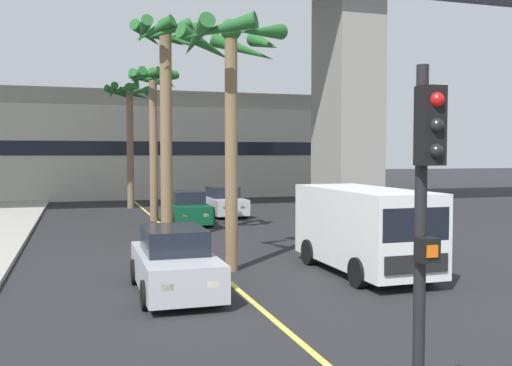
% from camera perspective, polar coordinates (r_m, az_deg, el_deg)
% --- Properties ---
extents(lane_stripe_center, '(0.14, 56.00, 0.01)m').
position_cam_1_polar(lane_stripe_center, '(22.55, -7.57, -5.57)').
color(lane_stripe_center, '#DBCC4C').
rests_on(lane_stripe_center, ground).
extents(pier_building_backdrop, '(34.34, 8.04, 7.90)m').
position_cam_1_polar(pier_building_backdrop, '(45.77, -12.57, 3.58)').
color(pier_building_backdrop, beige).
rests_on(pier_building_backdrop, ground).
extents(car_queue_front, '(1.85, 4.11, 1.56)m').
position_cam_1_polar(car_queue_front, '(14.01, -8.04, -7.84)').
color(car_queue_front, '#B7BABF').
rests_on(car_queue_front, ground).
extents(car_queue_second, '(1.92, 4.14, 1.56)m').
position_cam_1_polar(car_queue_second, '(30.79, -3.28, -1.93)').
color(car_queue_second, '#B7BABF').
rests_on(car_queue_second, ground).
extents(car_queue_third, '(1.88, 4.12, 1.56)m').
position_cam_1_polar(car_queue_third, '(27.32, -6.78, -2.56)').
color(car_queue_third, '#0C4728').
rests_on(car_queue_third, ground).
extents(delivery_van, '(2.19, 5.26, 2.36)m').
position_cam_1_polar(delivery_van, '(16.33, 10.58, -4.31)').
color(delivery_van, white).
rests_on(delivery_van, ground).
extents(traffic_light_median_near, '(0.24, 0.37, 4.20)m').
position_cam_1_polar(traffic_light_median_near, '(5.87, 16.32, -3.26)').
color(traffic_light_median_near, black).
rests_on(traffic_light_median_near, ground).
extents(palm_tree_near_median, '(3.06, 3.21, 7.58)m').
position_cam_1_polar(palm_tree_near_median, '(35.83, -12.39, 7.08)').
color(palm_tree_near_median, brown).
rests_on(palm_tree_near_median, ground).
extents(palm_tree_mid_median, '(2.68, 2.69, 8.36)m').
position_cam_1_polar(palm_tree_mid_median, '(22.14, -8.89, 10.85)').
color(palm_tree_mid_median, brown).
rests_on(palm_tree_mid_median, ground).
extents(palm_tree_far_median, '(3.11, 3.22, 7.07)m').
position_cam_1_polar(palm_tree_far_median, '(16.41, -2.41, 11.35)').
color(palm_tree_far_median, brown).
rests_on(palm_tree_far_median, ground).
extents(palm_tree_farthest_median, '(2.60, 2.64, 7.51)m').
position_cam_1_polar(palm_tree_farthest_median, '(28.86, -10.17, 8.31)').
color(palm_tree_farthest_median, brown).
rests_on(palm_tree_farthest_median, ground).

